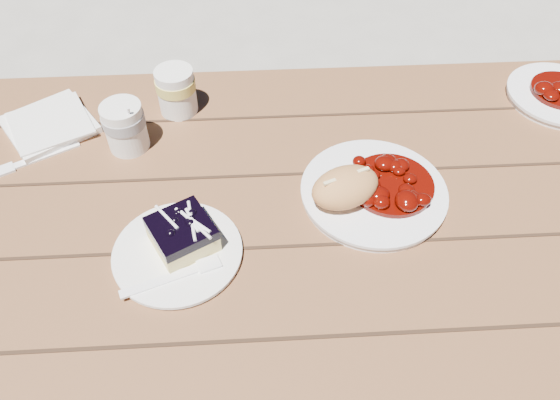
{
  "coord_description": "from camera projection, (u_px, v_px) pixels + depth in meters",
  "views": [
    {
      "loc": [
        -0.06,
        -0.6,
        1.45
      ],
      "look_at": [
        -0.03,
        -0.03,
        0.81
      ],
      "focal_mm": 35.0,
      "sensor_mm": 36.0,
      "label": 1
    }
  ],
  "objects": [
    {
      "name": "dessert_plate",
      "position": [
        178.0,
        253.0,
        0.85
      ],
      "size": [
        0.2,
        0.2,
        0.01
      ],
      "primitive_type": "cylinder",
      "color": "white",
      "rests_on": "picnic_table"
    },
    {
      "name": "fork_table",
      "position": [
        46.0,
        155.0,
        1.01
      ],
      "size": [
        0.15,
        0.1,
        0.0
      ],
      "primitive_type": null,
      "rotation": [
        0.0,
        0.0,
        2.06
      ],
      "color": "white",
      "rests_on": "picnic_table"
    },
    {
      "name": "coffee_cup",
      "position": [
        125.0,
        127.0,
        0.99
      ],
      "size": [
        0.07,
        0.07,
        0.09
      ],
      "primitive_type": "cylinder",
      "color": "white",
      "rests_on": "picnic_table"
    },
    {
      "name": "main_plate",
      "position": [
        373.0,
        193.0,
        0.94
      ],
      "size": [
        0.24,
        0.24,
        0.02
      ],
      "primitive_type": "cylinder",
      "color": "white",
      "rests_on": "picnic_table"
    },
    {
      "name": "second_cup",
      "position": [
        176.0,
        91.0,
        1.06
      ],
      "size": [
        0.07,
        0.07,
        0.09
      ],
      "primitive_type": "cylinder",
      "color": "white",
      "rests_on": "picnic_table"
    },
    {
      "name": "picnic_table",
      "position": [
        293.0,
        263.0,
        1.04
      ],
      "size": [
        2.0,
        1.55,
        0.75
      ],
      "color": "brown",
      "rests_on": "ground"
    },
    {
      "name": "ground",
      "position": [
        289.0,
        388.0,
        1.48
      ],
      "size": [
        60.0,
        60.0,
        0.0
      ],
      "primitive_type": "plane",
      "color": "gray",
      "rests_on": "ground"
    },
    {
      "name": "second_plate",
      "position": [
        559.0,
        96.0,
        1.11
      ],
      "size": [
        0.2,
        0.2,
        0.02
      ],
      "primitive_type": "cylinder",
      "color": "white",
      "rests_on": "picnic_table"
    },
    {
      "name": "napkin_stack",
      "position": [
        49.0,
        125.0,
        1.05
      ],
      "size": [
        0.21,
        0.21,
        0.01
      ],
      "primitive_type": "cube",
      "rotation": [
        0.0,
        0.0,
        0.61
      ],
      "color": "white",
      "rests_on": "picnic_table"
    },
    {
      "name": "bread_roll",
      "position": [
        345.0,
        187.0,
        0.89
      ],
      "size": [
        0.14,
        0.12,
        0.06
      ],
      "primitive_type": "ellipsoid",
      "rotation": [
        0.0,
        0.0,
        0.39
      ],
      "color": "#C4864B",
      "rests_on": "main_plate"
    },
    {
      "name": "blueberry_cake",
      "position": [
        182.0,
        234.0,
        0.84
      ],
      "size": [
        0.12,
        0.12,
        0.05
      ],
      "rotation": [
        0.0,
        0.0,
        0.5
      ],
      "color": "#F6E286",
      "rests_on": "dessert_plate"
    },
    {
      "name": "fork_dessert",
      "position": [
        161.0,
        281.0,
        0.81
      ],
      "size": [
        0.16,
        0.08,
        0.0
      ],
      "primitive_type": null,
      "rotation": [
        0.0,
        0.0,
        -1.21
      ],
      "color": "white",
      "rests_on": "dessert_plate"
    },
    {
      "name": "goulash_stew",
      "position": [
        393.0,
        178.0,
        0.92
      ],
      "size": [
        0.14,
        0.14,
        0.04
      ],
      "primitive_type": null,
      "color": "#500802",
      "rests_on": "main_plate"
    }
  ]
}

